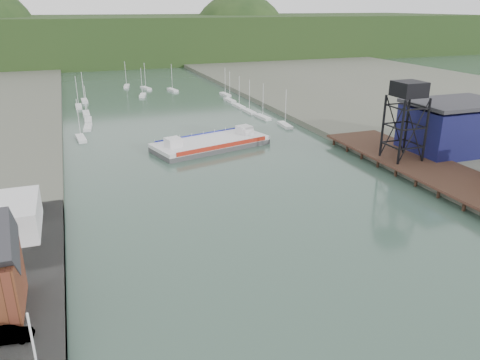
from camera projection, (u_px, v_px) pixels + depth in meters
east_pier at (454, 178)px, 87.53m from camera, size 14.00×70.00×2.45m
lift_tower at (409, 94)px, 93.51m from camera, size 6.50×6.50×16.00m
blue_shed at (454, 127)px, 103.07m from camera, size 20.50×14.50×11.30m
marina_sailboats at (162, 106)px, 158.59m from camera, size 57.71×92.65×0.90m
distant_hills at (105, 42)px, 297.20m from camera, size 500.00×120.00×80.00m
chain_ferry at (211, 143)px, 112.63m from camera, size 29.56×17.82×3.98m
car_west_b at (9, 335)px, 45.26m from camera, size 4.60×2.11×1.46m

